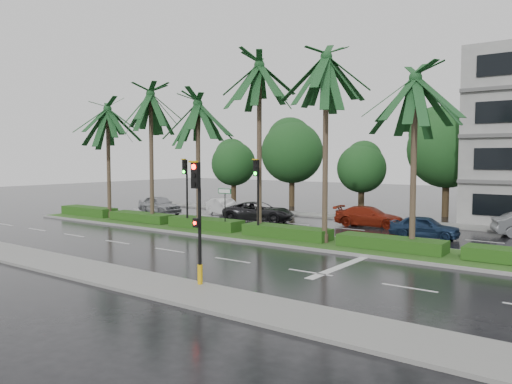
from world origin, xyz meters
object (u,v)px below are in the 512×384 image
Objects in this scene: signal_median_left at (186,183)px; car_blue at (425,227)px; car_silver at (160,205)px; car_darkgrey at (259,212)px; car_red at (369,217)px; signal_near at (198,217)px; street_sign at (225,199)px; car_white at (225,207)px.

car_blue is at bearing 24.27° from signal_median_left.
car_silver is 9.50m from car_darkgrey.
car_blue is at bearing -109.13° from car_darkgrey.
car_red is 5.24m from car_blue.
car_red is (7.46, 2.20, -0.04)m from car_darkgrey.
signal_near is 0.95× the size of car_red.
street_sign is at bearing 3.47° from signal_median_left.
street_sign reaches higher than car_white.
signal_near is at bearing -120.85° from car_silver.
signal_median_left is 1.68× the size of street_sign.
car_blue is (16.46, -2.04, -0.00)m from car_white.
signal_median_left is at bearing -135.50° from car_white.
car_blue is at bearing 29.59° from street_sign.
signal_median_left is at bearing 109.05° from car_blue.
street_sign reaches higher than car_red.
car_darkgrey is 11.97m from car_blue.
car_darkgrey is at bearing -88.29° from car_white.
signal_near is 1.01× the size of car_silver.
car_red is (16.93, 2.96, -0.07)m from car_silver.
signal_median_left reaches higher than car_silver.
car_silver is 5.49m from car_white.
signal_near is 15.95m from car_blue.
car_silver is 0.94× the size of car_red.
car_silver is at bearing 140.35° from signal_near.
car_darkgrey is at bearing -76.61° from car_silver.
car_silver is at bearing 94.16° from car_red.
car_white is (-13.46, 17.59, -1.85)m from signal_near.
street_sign is (-7.00, 9.87, -0.38)m from signal_near.
street_sign is at bearing 125.34° from signal_near.
signal_near is at bearing -121.71° from car_white.
car_red is (-1.50, 18.23, -1.84)m from signal_near.
car_silver is at bearing 85.53° from car_blue.
car_red is at bearing 94.70° from signal_near.
signal_median_left is 1.10× the size of car_white.
car_white is at bearing 113.62° from signal_median_left.
car_white is 0.78× the size of car_darkgrey.
car_darkgrey is at bearing 107.62° from street_sign.
signal_near reaches higher than car_silver.
car_red is (8.50, 8.54, -2.33)m from signal_median_left.
car_silver is 17.18m from car_red.
car_blue is (3.00, 15.55, -1.85)m from signal_near.
car_silver is at bearing 146.48° from signal_median_left.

